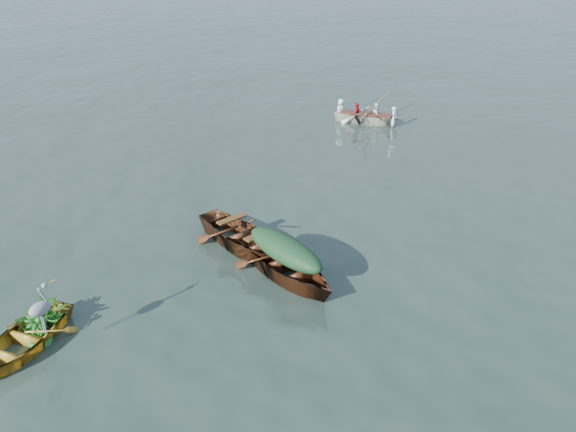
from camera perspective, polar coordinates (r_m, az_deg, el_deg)
name	(u,v)px	position (r m, az deg, el deg)	size (l,w,h in m)	color
ground	(200,264)	(12.57, -8.93, -4.84)	(140.00, 140.00, 0.00)	#2E4036
yellow_dinghy	(23,350)	(11.10, -25.34, -12.19)	(1.21, 2.80, 0.73)	#B97824
green_tarp_boat	(285,277)	(11.98, -0.31, -6.19)	(1.25, 4.02, 0.92)	#502412
open_wooden_boat	(246,250)	(12.98, -4.30, -3.50)	(1.34, 4.29, 1.00)	#592D16
rowed_boat	(366,123)	(22.27, 7.94, 9.35)	(1.06, 3.54, 0.80)	white
green_tarp_cover	(285,247)	(11.61, -0.31, -3.21)	(0.69, 2.21, 0.52)	#183C1F
thwart_benches	(245,230)	(12.73, -4.38, -1.48)	(0.80, 2.15, 0.04)	#553214
heron	(41,316)	(10.32, -23.77, -9.25)	(0.28, 0.40, 0.92)	#989BA1
dinghy_weeds	(38,301)	(11.02, -24.03, -7.92)	(0.70, 0.90, 0.60)	#1E6D1C
rowers	(367,103)	(22.06, 8.07, 11.28)	(0.96, 2.48, 0.76)	white
oars	(367,112)	(22.15, 8.01, 10.41)	(2.60, 0.60, 0.06)	olive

